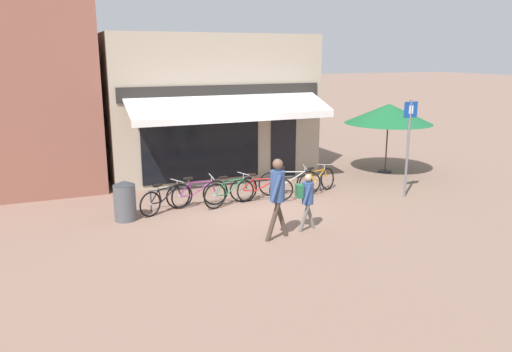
% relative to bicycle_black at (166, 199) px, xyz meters
% --- Properties ---
extents(ground_plane, '(160.00, 160.00, 0.00)m').
position_rel_bicycle_black_xyz_m(ground_plane, '(2.11, -0.07, -0.36)').
color(ground_plane, '#846656').
extents(shop_front, '(6.82, 4.42, 4.62)m').
position_rel_bicycle_black_xyz_m(shop_front, '(2.45, 3.83, 1.95)').
color(shop_front, tan).
rests_on(shop_front, ground_plane).
extents(bike_rack_rail, '(5.17, 0.04, 0.57)m').
position_rel_bicycle_black_xyz_m(bike_rack_rail, '(2.19, 0.23, 0.14)').
color(bike_rack_rail, '#47494F').
rests_on(bike_rack_rail, ground_plane).
extents(bicycle_black, '(1.51, 0.78, 0.79)m').
position_rel_bicycle_black_xyz_m(bicycle_black, '(0.00, 0.00, 0.00)').
color(bicycle_black, black).
rests_on(bicycle_black, ground_plane).
extents(bicycle_purple, '(1.70, 0.52, 0.86)m').
position_rel_bicycle_black_xyz_m(bicycle_purple, '(0.88, 0.11, 0.02)').
color(bicycle_purple, black).
rests_on(bicycle_purple, ground_plane).
extents(bicycle_green, '(1.72, 0.64, 0.84)m').
position_rel_bicycle_black_xyz_m(bicycle_green, '(1.77, -0.08, 0.02)').
color(bicycle_green, black).
rests_on(bicycle_green, ground_plane).
extents(bicycle_red, '(1.70, 0.76, 0.82)m').
position_rel_bicycle_black_xyz_m(bicycle_red, '(2.65, -0.10, 0.01)').
color(bicycle_red, black).
rests_on(bicycle_red, ground_plane).
extents(bicycle_silver, '(1.77, 0.68, 0.86)m').
position_rel_bicycle_black_xyz_m(bicycle_silver, '(3.66, 0.19, 0.03)').
color(bicycle_silver, black).
rests_on(bicycle_silver, ground_plane).
extents(bicycle_orange, '(1.65, 0.89, 0.83)m').
position_rel_bicycle_black_xyz_m(bicycle_orange, '(4.51, 0.10, 0.01)').
color(bicycle_orange, black).
rests_on(bicycle_orange, ground_plane).
extents(pedestrian_adult, '(0.63, 0.48, 1.82)m').
position_rel_bicycle_black_xyz_m(pedestrian_adult, '(1.85, -2.83, 0.77)').
color(pedestrian_adult, '#47382D').
rests_on(pedestrian_adult, ground_plane).
extents(pedestrian_child, '(0.53, 0.36, 1.35)m').
position_rel_bicycle_black_xyz_m(pedestrian_child, '(2.70, -2.59, 0.49)').
color(pedestrian_child, slate).
rests_on(pedestrian_child, ground_plane).
extents(litter_bin, '(0.55, 0.55, 1.01)m').
position_rel_bicycle_black_xyz_m(litter_bin, '(-1.07, -0.24, 0.15)').
color(litter_bin, '#515459').
rests_on(litter_bin, ground_plane).
extents(parking_sign, '(0.44, 0.07, 2.79)m').
position_rel_bicycle_black_xyz_m(parking_sign, '(6.64, -1.24, 1.33)').
color(parking_sign, slate).
rests_on(parking_sign, ground_plane).
extents(cafe_parasol, '(2.95, 2.95, 2.37)m').
position_rel_bicycle_black_xyz_m(cafe_parasol, '(8.02, 1.49, 1.68)').
color(cafe_parasol, '#4C3D2D').
rests_on(cafe_parasol, ground_plane).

